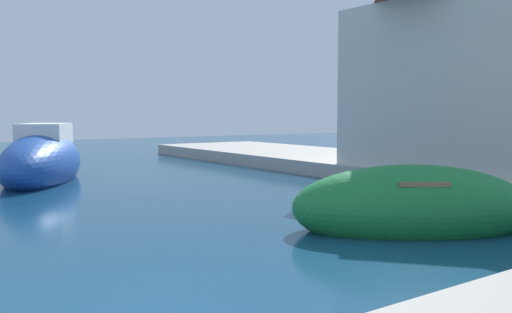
{
  "coord_description": "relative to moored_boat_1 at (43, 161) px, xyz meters",
  "views": [
    {
      "loc": [
        -2.27,
        -5.16,
        2.21
      ],
      "look_at": [
        6.83,
        8.0,
        0.92
      ],
      "focal_mm": 37.71,
      "sensor_mm": 36.0,
      "label": 1
    }
  ],
  "objects": [
    {
      "name": "quay_promenade",
      "position": [
        2.32,
        -13.81,
        -0.37
      ],
      "size": [
        44.0,
        32.0,
        0.5
      ],
      "color": "#ADA89E",
      "rests_on": "ground"
    },
    {
      "name": "moored_boat_1",
      "position": [
        0.0,
        0.0,
        0.0
      ],
      "size": [
        4.75,
        6.78,
        2.31
      ],
      "rotation": [
        0.0,
        0.0,
        4.27
      ],
      "color": "#1E479E",
      "rests_on": "ground"
    },
    {
      "name": "waterfront_building_main",
      "position": [
        11.0,
        -8.34,
        2.95
      ],
      "size": [
        5.69,
        6.58,
        6.06
      ],
      "color": "beige",
      "rests_on": "quay_promenade"
    },
    {
      "name": "moored_boat_2",
      "position": [
        3.79,
        -12.09,
        -0.17
      ],
      "size": [
        4.75,
        3.99,
        1.62
      ],
      "rotation": [
        0.0,
        0.0,
        5.7
      ],
      "color": "#197233",
      "rests_on": "ground"
    },
    {
      "name": "quayside_tree",
      "position": [
        9.84,
        -7.43,
        2.89
      ],
      "size": [
        2.32,
        2.32,
        4.2
      ],
      "color": "brown",
      "rests_on": "quay_promenade"
    }
  ]
}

